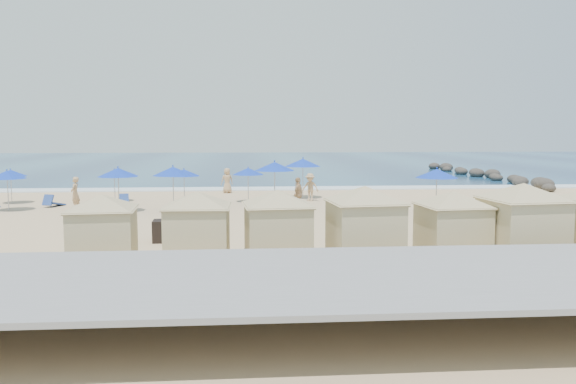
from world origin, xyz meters
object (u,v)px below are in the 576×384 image
object	(u,v)px
cabana_2	(278,218)
umbrella_1	(7,175)
cabana_1	(197,219)
cabana_3	(365,216)
umbrella_9	(437,173)
beachgoer_2	(310,187)
umbrella_7	(275,166)
umbrella_8	(303,163)
umbrella_3	(184,173)
umbrella_5	(173,171)
umbrella_4	(118,172)
trash_bin	(164,231)
umbrella_2	(114,173)
beachgoer_1	(298,194)
cabana_5	(523,214)
umbrella_6	(248,171)
beachgoer_0	(75,193)
cabana_4	(452,218)
umbrella_0	(10,173)
beachgoer_3	(227,180)
cabana_0	(103,222)
rock_jetty	(482,174)

from	to	relation	value
cabana_2	umbrella_1	distance (m)	19.78
cabana_1	cabana_3	distance (m)	5.33
umbrella_1	umbrella_9	size ratio (longest dim) A/B	0.92
umbrella_9	beachgoer_2	xyz separation A→B (m)	(-5.89, 6.37, -1.29)
umbrella_7	umbrella_8	distance (m)	4.38
umbrella_7	umbrella_9	world-z (taller)	umbrella_7
umbrella_9	umbrella_3	bearing A→B (deg)	157.53
umbrella_5	umbrella_4	bearing A→B (deg)	-179.78
beachgoer_2	trash_bin	bearing A→B (deg)	-93.88
trash_bin	cabana_3	bearing A→B (deg)	-36.06
umbrella_1	umbrella_5	bearing A→B (deg)	-5.69
umbrella_2	beachgoer_1	size ratio (longest dim) A/B	1.12
cabana_5	umbrella_6	size ratio (longest dim) A/B	2.10
umbrella_9	umbrella_1	bearing A→B (deg)	172.07
umbrella_2	umbrella_6	distance (m)	8.34
umbrella_1	umbrella_5	world-z (taller)	umbrella_5
umbrella_1	umbrella_6	world-z (taller)	umbrella_1
umbrella_1	beachgoer_0	world-z (taller)	umbrella_1
beachgoer_0	cabana_4	bearing A→B (deg)	53.83
umbrella_2	umbrella_5	size ratio (longest dim) A/B	0.82
umbrella_4	cabana_4	bearing A→B (deg)	-44.36
umbrella_0	umbrella_5	size ratio (longest dim) A/B	0.84
umbrella_0	umbrella_1	bearing A→B (deg)	-70.81
cabana_1	umbrella_8	world-z (taller)	umbrella_8
trash_bin	beachgoer_3	world-z (taller)	beachgoer_3
umbrella_2	cabana_1	bearing A→B (deg)	-69.59
cabana_3	beachgoer_0	world-z (taller)	cabana_3
umbrella_8	beachgoer_2	xyz separation A→B (m)	(0.29, -1.58, -1.46)
cabana_4	beachgoer_3	size ratio (longest dim) A/B	2.34
cabana_0	umbrella_2	xyz separation A→B (m)	(-3.65, 17.79, 0.31)
trash_bin	cabana_2	world-z (taller)	cabana_2
cabana_4	beachgoer_2	size ratio (longest dim) A/B	2.39
beachgoer_1	cabana_3	bearing A→B (deg)	28.84
umbrella_2	beachgoer_2	bearing A→B (deg)	-2.85
cabana_1	cabana_3	size ratio (longest dim) A/B	0.94
cabana_0	umbrella_5	xyz separation A→B (m)	(0.54, 13.11, 0.71)
umbrella_8	beachgoer_0	distance (m)	14.06
umbrella_4	umbrella_8	xyz separation A→B (m)	(10.60, 5.67, 0.18)
umbrella_8	beachgoer_0	size ratio (longest dim) A/B	1.46
cabana_3	cabana_0	bearing A→B (deg)	178.37
trash_bin	umbrella_4	bearing A→B (deg)	110.41
umbrella_6	umbrella_8	xyz separation A→B (m)	(3.59, 1.96, 0.42)
trash_bin	beachgoer_2	bearing A→B (deg)	58.05
umbrella_0	beachgoer_0	xyz separation A→B (m)	(4.72, -3.22, -0.93)
rock_jetty	cabana_4	distance (m)	37.96
trash_bin	beachgoer_0	bearing A→B (deg)	120.41
beachgoer_2	umbrella_5	bearing A→B (deg)	-127.13
umbrella_0	beachgoer_3	world-z (taller)	umbrella_0
rock_jetty	umbrella_5	world-z (taller)	umbrella_5
cabana_5	umbrella_0	bearing A→B (deg)	142.10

